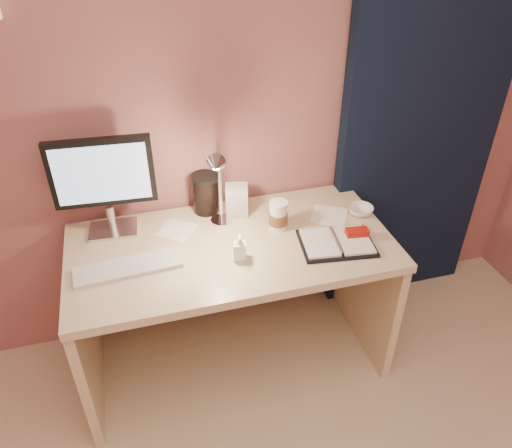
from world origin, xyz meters
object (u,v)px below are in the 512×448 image
object	(u,v)px
lotion_bottle	(239,247)
dark_jar	(206,195)
monitor	(103,178)
coffee_cup	(278,216)
desk_lamp	(231,182)
bowl	(361,210)
product_box	(237,200)
planner	(338,242)
keyboard	(128,267)
desk	(229,273)

from	to	relation	value
lotion_bottle	dark_jar	xyz separation A→B (m)	(-0.06, 0.39, 0.03)
monitor	coffee_cup	distance (m)	0.77
monitor	desk_lamp	distance (m)	0.54
coffee_cup	bowl	distance (m)	0.41
product_box	dark_jar	bearing A→B (deg)	165.98
monitor	bowl	xyz separation A→B (m)	(1.13, -0.17, -0.25)
monitor	bowl	distance (m)	1.17
planner	monitor	bearing A→B (deg)	166.39
monitor	keyboard	distance (m)	0.39
desk_lamp	coffee_cup	bearing A→B (deg)	12.62
monitor	lotion_bottle	world-z (taller)	monitor
keyboard	planner	world-z (taller)	planner
lotion_bottle	monitor	bearing A→B (deg)	145.51
coffee_cup	desk	bearing A→B (deg)	176.86
monitor	planner	xyz separation A→B (m)	(0.93, -0.36, -0.26)
bowl	lotion_bottle	distance (m)	0.65
planner	coffee_cup	size ratio (longest dim) A/B	2.50
bowl	product_box	distance (m)	0.58
keyboard	bowl	xyz separation A→B (m)	(1.08, 0.12, 0.01)
product_box	desk	bearing A→B (deg)	-105.08
desk	desk_lamp	distance (m)	0.49
desk	lotion_bottle	world-z (taller)	lotion_bottle
monitor	dark_jar	bearing A→B (deg)	11.08
desk	desk_lamp	xyz separation A→B (m)	(0.02, -0.01, 0.49)
keyboard	desk_lamp	distance (m)	0.54
desk	dark_jar	size ratio (longest dim) A/B	8.24
keyboard	coffee_cup	size ratio (longest dim) A/B	3.14
desk_lamp	lotion_bottle	bearing A→B (deg)	-79.01
desk	desk_lamp	world-z (taller)	desk_lamp
desk_lamp	bowl	bearing A→B (deg)	14.52
keyboard	coffee_cup	world-z (taller)	coffee_cup
coffee_cup	dark_jar	size ratio (longest dim) A/B	0.80
desk	planner	world-z (taller)	planner
lotion_bottle	product_box	xyz separation A→B (m)	(0.07, 0.33, 0.02)
desk	bowl	distance (m)	0.69
keyboard	bowl	bearing A→B (deg)	2.32
coffee_cup	lotion_bottle	xyz separation A→B (m)	(-0.22, -0.17, -0.01)
monitor	coffee_cup	world-z (taller)	monitor
bowl	lotion_bottle	size ratio (longest dim) A/B	1.03
coffee_cup	desk_lamp	bearing A→B (deg)	177.90
keyboard	dark_jar	size ratio (longest dim) A/B	2.52
lotion_bottle	desk_lamp	distance (m)	0.27
desk_lamp	planner	bearing A→B (deg)	-9.88
product_box	keyboard	bearing A→B (deg)	-138.92
monitor	bowl	size ratio (longest dim) A/B	3.85
lotion_bottle	dark_jar	distance (m)	0.40
coffee_cup	desk_lamp	world-z (taller)	desk_lamp
desk	keyboard	xyz separation A→B (m)	(-0.44, -0.13, 0.23)
coffee_cup	desk_lamp	xyz separation A→B (m)	(-0.21, 0.01, 0.20)
planner	product_box	bearing A→B (deg)	144.15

